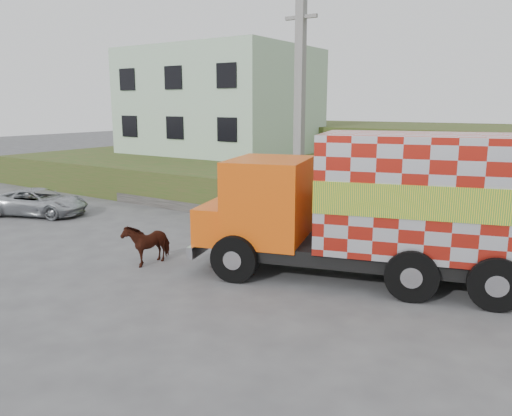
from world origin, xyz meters
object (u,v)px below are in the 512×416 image
Objects in this scene: cargo_truck at (378,206)px; cow at (147,243)px; pedestrian at (392,158)px; suv at (39,202)px; utility_pole at (299,112)px.

cow is at bearing -174.82° from cargo_truck.
suv is at bearing 6.76° from pedestrian.
utility_pole is at bearing 22.11° from pedestrian.
cargo_truck is 6.27m from cow.
utility_pole is at bearing -86.36° from suv.
pedestrian is (3.81, 8.79, 1.81)m from cow.
pedestrian is at bearing 69.79° from cow.
cargo_truck is 4.87× the size of pedestrian.
utility_pole is at bearing 121.77° from cargo_truck.
suv is (-13.75, -0.34, -1.35)m from cargo_truck.
utility_pole reaches higher than pedestrian.
cargo_truck is (4.43, -3.95, -2.20)m from utility_pole.
suv is 13.82m from pedestrian.
cow is 0.77× the size of pedestrian.
suv is 2.17× the size of pedestrian.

